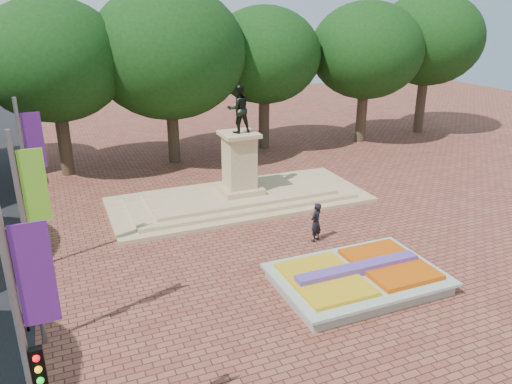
{
  "coord_description": "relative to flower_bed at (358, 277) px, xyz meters",
  "views": [
    {
      "loc": [
        -9.08,
        -15.95,
        10.2
      ],
      "look_at": [
        -0.87,
        3.62,
        2.2
      ],
      "focal_mm": 35.0,
      "sensor_mm": 36.0,
      "label": 1
    }
  ],
  "objects": [
    {
      "name": "tree_row_back",
      "position": [
        1.31,
        20.0,
        6.29
      ],
      "size": [
        44.8,
        8.8,
        10.43
      ],
      "color": "#34261C",
      "rests_on": "ground"
    },
    {
      "name": "flower_bed",
      "position": [
        0.0,
        0.0,
        0.0
      ],
      "size": [
        6.3,
        4.3,
        0.91
      ],
      "color": "gray",
      "rests_on": "ground"
    },
    {
      "name": "ground",
      "position": [
        -1.03,
        2.0,
        -0.38
      ],
      "size": [
        90.0,
        90.0,
        0.0
      ],
      "primitive_type": "plane",
      "color": "brown",
      "rests_on": "ground"
    },
    {
      "name": "monument",
      "position": [
        -1.03,
        10.0,
        0.5
      ],
      "size": [
        14.0,
        6.0,
        6.4
      ],
      "color": "tan",
      "rests_on": "ground"
    },
    {
      "name": "banner_poles",
      "position": [
        -11.1,
        0.69,
        3.5
      ],
      "size": [
        0.88,
        11.17,
        7.0
      ],
      "color": "slate",
      "rests_on": "ground"
    },
    {
      "name": "pedestrian",
      "position": [
        0.42,
        4.1,
        0.55
      ],
      "size": [
        0.81,
        0.73,
        1.85
      ],
      "primitive_type": "imported",
      "rotation": [
        0.0,
        0.0,
        3.68
      ],
      "color": "black",
      "rests_on": "ground"
    },
    {
      "name": "bollard_row",
      "position": [
        -11.73,
        0.5,
        0.15
      ],
      "size": [
        0.12,
        13.12,
        0.98
      ],
      "color": "black",
      "rests_on": "ground"
    }
  ]
}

